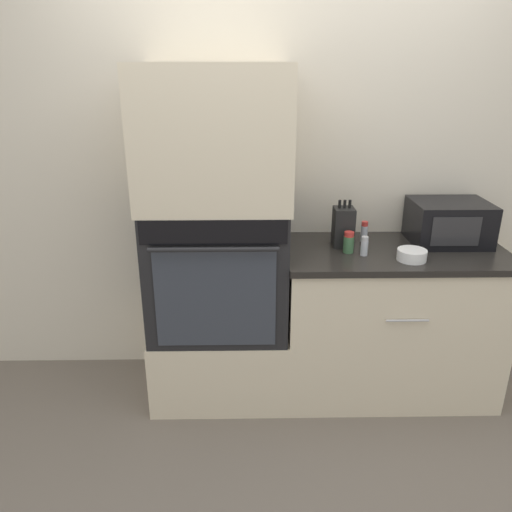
{
  "coord_description": "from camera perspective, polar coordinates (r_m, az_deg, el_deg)",
  "views": [
    {
      "loc": [
        -0.22,
        -2.25,
        1.83
      ],
      "look_at": [
        -0.17,
        0.21,
        0.88
      ],
      "focal_mm": 35.0,
      "sensor_mm": 36.0,
      "label": 1
    }
  ],
  "objects": [
    {
      "name": "counter_unit",
      "position": [
        3.01,
        14.86,
        -7.13
      ],
      "size": [
        1.21,
        0.63,
        0.88
      ],
      "color": "beige",
      "rests_on": "ground_plane"
    },
    {
      "name": "ground_plane",
      "position": [
        2.91,
        3.69,
        -18.01
      ],
      "size": [
        12.0,
        12.0,
        0.0
      ],
      "primitive_type": "plane",
      "color": "#6B6056"
    },
    {
      "name": "knife_block",
      "position": [
        2.79,
        9.94,
        3.31
      ],
      "size": [
        0.11,
        0.12,
        0.26
      ],
      "color": "black",
      "rests_on": "counter_unit"
    },
    {
      "name": "condiment_jar_far",
      "position": [
        2.71,
        10.55,
        1.54
      ],
      "size": [
        0.06,
        0.06,
        0.12
      ],
      "color": "#427047",
      "rests_on": "counter_unit"
    },
    {
      "name": "bowl",
      "position": [
        2.69,
        17.38,
        0.12
      ],
      "size": [
        0.15,
        0.15,
        0.06
      ],
      "color": "white",
      "rests_on": "counter_unit"
    },
    {
      "name": "microwave",
      "position": [
        3.01,
        21.17,
        3.62
      ],
      "size": [
        0.42,
        0.34,
        0.24
      ],
      "color": "black",
      "rests_on": "counter_unit"
    },
    {
      "name": "oven_cabinet_base",
      "position": [
        3.02,
        -4.03,
        -11.29
      ],
      "size": [
        0.76,
        0.6,
        0.43
      ],
      "color": "beige",
      "rests_on": "ground_plane"
    },
    {
      "name": "wall_back",
      "position": [
        2.94,
        3.29,
        9.65
      ],
      "size": [
        8.0,
        0.05,
        2.5
      ],
      "color": "beige",
      "rests_on": "ground_plane"
    },
    {
      "name": "condiment_jar_near",
      "position": [
        2.9,
        12.26,
        2.73
      ],
      "size": [
        0.04,
        0.04,
        0.12
      ],
      "color": "silver",
      "rests_on": "counter_unit"
    },
    {
      "name": "oven_cabinet_upper",
      "position": [
        2.58,
        -4.77,
        13.47
      ],
      "size": [
        0.76,
        0.6,
        0.69
      ],
      "color": "beige",
      "rests_on": "wall_oven"
    },
    {
      "name": "wall_oven",
      "position": [
        2.75,
        -4.34,
        -1.19
      ],
      "size": [
        0.74,
        0.64,
        0.71
      ],
      "color": "black",
      "rests_on": "oven_cabinet_base"
    },
    {
      "name": "condiment_jar_mid",
      "position": [
        2.69,
        12.28,
        1.11
      ],
      "size": [
        0.04,
        0.04,
        0.1
      ],
      "color": "silver",
      "rests_on": "counter_unit"
    }
  ]
}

